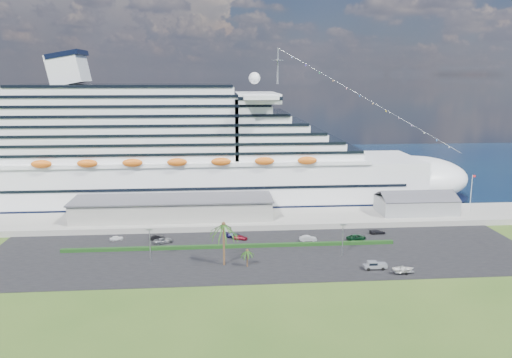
{
  "coord_description": "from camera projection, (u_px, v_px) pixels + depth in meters",
  "views": [
    {
      "loc": [
        -11.38,
        -109.79,
        45.12
      ],
      "look_at": [
        -0.19,
        30.0,
        15.73
      ],
      "focal_mm": 35.0,
      "sensor_mm": 36.0,
      "label": 1
    }
  ],
  "objects": [
    {
      "name": "parked_car_1",
      "position": [
        157.0,
        237.0,
        138.78
      ],
      "size": [
        4.23,
        2.6,
        1.32
      ],
      "primitive_type": "imported",
      "rotation": [
        0.0,
        0.0,
        1.9
      ],
      "color": "black",
      "rests_on": "asphalt_lot"
    },
    {
      "name": "pickup_truck",
      "position": [
        375.0,
        265.0,
        117.45
      ],
      "size": [
        5.45,
        2.18,
        1.91
      ],
      "color": "black",
      "rests_on": "asphalt_lot"
    },
    {
      "name": "water",
      "position": [
        240.0,
        169.0,
        244.09
      ],
      "size": [
        420.0,
        160.0,
        0.02
      ],
      "primitive_type": "cube",
      "color": "black",
      "rests_on": "ground"
    },
    {
      "name": "parked_car_7",
      "position": [
        377.0,
        232.0,
        143.71
      ],
      "size": [
        4.83,
        2.29,
        1.36
      ],
      "primitive_type": "imported",
      "rotation": [
        0.0,
        0.0,
        1.65
      ],
      "color": "black",
      "rests_on": "asphalt_lot"
    },
    {
      "name": "parked_car_3",
      "position": [
        234.0,
        235.0,
        140.27
      ],
      "size": [
        5.27,
        3.26,
        1.43
      ],
      "primitive_type": "imported",
      "rotation": [
        0.0,
        0.0,
        1.3
      ],
      "color": "#15113C",
      "rests_on": "asphalt_lot"
    },
    {
      "name": "terminal_building",
      "position": [
        173.0,
        208.0,
        153.3
      ],
      "size": [
        61.0,
        15.0,
        6.3
      ],
      "color": "gray",
      "rests_on": "wharf"
    },
    {
      "name": "flagpole",
      "position": [
        471.0,
        192.0,
        160.06
      ],
      "size": [
        1.08,
        0.16,
        12.0
      ],
      "color": "silver",
      "rests_on": "wharf"
    },
    {
      "name": "parked_car_6",
      "position": [
        356.0,
        237.0,
        138.33
      ],
      "size": [
        6.19,
        4.53,
        1.56
      ],
      "primitive_type": "imported",
      "rotation": [
        0.0,
        0.0,
        1.96
      ],
      "color": "black",
      "rests_on": "asphalt_lot"
    },
    {
      "name": "parked_car_5",
      "position": [
        308.0,
        238.0,
        137.32
      ],
      "size": [
        4.73,
        1.71,
        1.55
      ],
      "primitive_type": "imported",
      "rotation": [
        0.0,
        0.0,
        1.56
      ],
      "color": "#BABBC2",
      "rests_on": "asphalt_lot"
    },
    {
      "name": "parked_car_4",
      "position": [
        240.0,
        237.0,
        138.58
      ],
      "size": [
        4.22,
        2.62,
        1.34
      ],
      "primitive_type": "imported",
      "rotation": [
        0.0,
        0.0,
        1.29
      ],
      "color": "maroon",
      "rests_on": "asphalt_lot"
    },
    {
      "name": "hedge",
      "position": [
        231.0,
        246.0,
        132.13
      ],
      "size": [
        88.0,
        1.1,
        0.9
      ],
      "primitive_type": "cube",
      "color": "black",
      "rests_on": "asphalt_lot"
    },
    {
      "name": "palm_tall",
      "position": [
        224.0,
        229.0,
        118.49
      ],
      "size": [
        8.82,
        8.82,
        11.13
      ],
      "color": "#47301E",
      "rests_on": "ground"
    },
    {
      "name": "cruise_ship",
      "position": [
        188.0,
        157.0,
        174.59
      ],
      "size": [
        191.0,
        38.0,
        54.0
      ],
      "color": "silver",
      "rests_on": "ground"
    },
    {
      "name": "wharf",
      "position": [
        254.0,
        219.0,
        156.1
      ],
      "size": [
        240.0,
        20.0,
        1.8
      ],
      "primitive_type": "cube",
      "color": "gray",
      "rests_on": "ground"
    },
    {
      "name": "boat_trailer",
      "position": [
        404.0,
        269.0,
        114.83
      ],
      "size": [
        5.8,
        3.91,
        1.65
      ],
      "color": "gray",
      "rests_on": "asphalt_lot"
    },
    {
      "name": "parked_car_2",
      "position": [
        163.0,
        241.0,
        135.78
      ],
      "size": [
        5.62,
        4.19,
        1.42
      ],
      "primitive_type": "imported",
      "rotation": [
        0.0,
        0.0,
        1.98
      ],
      "color": "slate",
      "rests_on": "asphalt_lot"
    },
    {
      "name": "lamp_post_left",
      "position": [
        150.0,
        241.0,
        121.78
      ],
      "size": [
        1.6,
        0.35,
        8.27
      ],
      "color": "gray",
      "rests_on": "asphalt_lot"
    },
    {
      "name": "lamp_post_right",
      "position": [
        343.0,
        236.0,
        125.53
      ],
      "size": [
        1.6,
        0.35,
        8.27
      ],
      "color": "gray",
      "rests_on": "asphalt_lot"
    },
    {
      "name": "port_shed",
      "position": [
        416.0,
        205.0,
        159.44
      ],
      "size": [
        24.0,
        12.31,
        7.37
      ],
      "color": "gray",
      "rests_on": "wharf"
    },
    {
      "name": "ground",
      "position": [
        267.0,
        270.0,
        117.26
      ],
      "size": [
        420.0,
        420.0,
        0.0
      ],
      "primitive_type": "plane",
      "color": "#314F1A",
      "rests_on": "ground"
    },
    {
      "name": "palm_short",
      "position": [
        247.0,
        252.0,
        118.59
      ],
      "size": [
        3.53,
        3.53,
        4.56
      ],
      "color": "#47301E",
      "rests_on": "ground"
    },
    {
      "name": "parked_car_0",
      "position": [
        116.0,
        238.0,
        138.13
      ],
      "size": [
        3.92,
        2.48,
        1.24
      ],
      "primitive_type": "imported",
      "rotation": [
        0.0,
        0.0,
        1.87
      ],
      "color": "white",
      "rests_on": "asphalt_lot"
    },
    {
      "name": "asphalt_lot",
      "position": [
        263.0,
        254.0,
        127.98
      ],
      "size": [
        140.0,
        38.0,
        0.12
      ],
      "primitive_type": "cube",
      "color": "black",
      "rests_on": "ground"
    }
  ]
}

